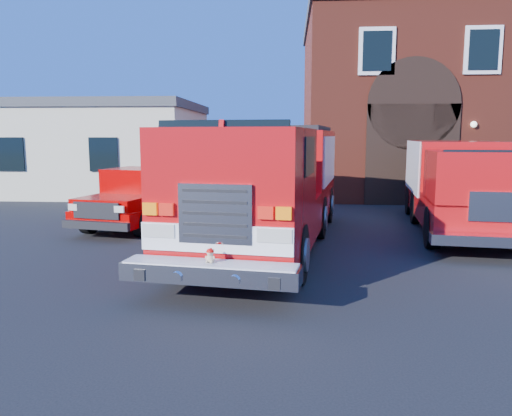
# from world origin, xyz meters

# --- Properties ---
(ground) EXTENTS (100.00, 100.00, 0.00)m
(ground) POSITION_xyz_m (0.00, 0.00, 0.00)
(ground) COLOR black
(ground) RESTS_ON ground
(parking_stripe_mid) EXTENTS (0.12, 3.00, 0.01)m
(parking_stripe_mid) POSITION_xyz_m (6.50, 4.00, 0.00)
(parking_stripe_mid) COLOR yellow
(parking_stripe_mid) RESTS_ON ground
(parking_stripe_far) EXTENTS (0.12, 3.00, 0.01)m
(parking_stripe_far) POSITION_xyz_m (6.50, 7.00, 0.00)
(parking_stripe_far) COLOR yellow
(parking_stripe_far) RESTS_ON ground
(fire_station) EXTENTS (15.20, 10.20, 8.45)m
(fire_station) POSITION_xyz_m (8.99, 13.98, 4.25)
(fire_station) COLOR maroon
(fire_station) RESTS_ON ground
(side_building) EXTENTS (10.20, 8.20, 4.35)m
(side_building) POSITION_xyz_m (-9.00, 13.00, 2.20)
(side_building) COLOR beige
(side_building) RESTS_ON ground
(fire_engine) EXTENTS (4.22, 10.22, 3.05)m
(fire_engine) POSITION_xyz_m (0.19, 1.33, 1.58)
(fire_engine) COLOR black
(fire_engine) RESTS_ON ground
(pickup_truck) EXTENTS (3.07, 5.73, 1.78)m
(pickup_truck) POSITION_xyz_m (-3.80, 3.92, 0.84)
(pickup_truck) COLOR black
(pickup_truck) RESTS_ON ground
(secondary_truck) EXTENTS (3.53, 8.25, 2.59)m
(secondary_truck) POSITION_xyz_m (5.62, 3.68, 1.41)
(secondary_truck) COLOR black
(secondary_truck) RESTS_ON ground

